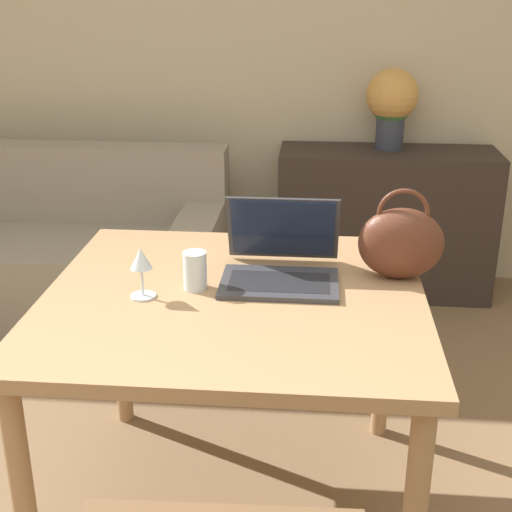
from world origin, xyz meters
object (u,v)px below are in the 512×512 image
at_px(couch, 44,255).
at_px(drinking_glass, 195,270).
at_px(wine_glass, 141,263).
at_px(laptop, 281,257).
at_px(flower_vase, 392,102).
at_px(handbag, 401,242).

height_order(couch, drinking_glass, drinking_glass).
xyz_separation_m(couch, wine_glass, (0.91, -1.49, 0.59)).
distance_m(couch, wine_glass, 1.84).
height_order(couch, wine_glass, wine_glass).
bearing_deg(laptop, wine_glass, -153.74).
bearing_deg(couch, laptop, -45.08).
height_order(drinking_glass, wine_glass, wine_glass).
bearing_deg(flower_vase, couch, -166.33).
relative_size(drinking_glass, flower_vase, 0.28).
distance_m(laptop, wine_glass, 0.43).
bearing_deg(laptop, couch, 134.92).
distance_m(handbag, flower_vase, 1.72).
xyz_separation_m(laptop, wine_glass, (-0.39, -0.19, 0.04)).
bearing_deg(laptop, handbag, 2.85).
distance_m(wine_glass, flower_vase, 2.11).
bearing_deg(flower_vase, wine_glass, -114.12).
xyz_separation_m(wine_glass, handbag, (0.75, 0.21, 0.01)).
bearing_deg(drinking_glass, flower_vase, 68.73).
relative_size(wine_glass, handbag, 0.53).
bearing_deg(drinking_glass, couch, 126.50).
distance_m(couch, drinking_glass, 1.85).
xyz_separation_m(laptop, flower_vase, (0.47, 1.73, 0.20)).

